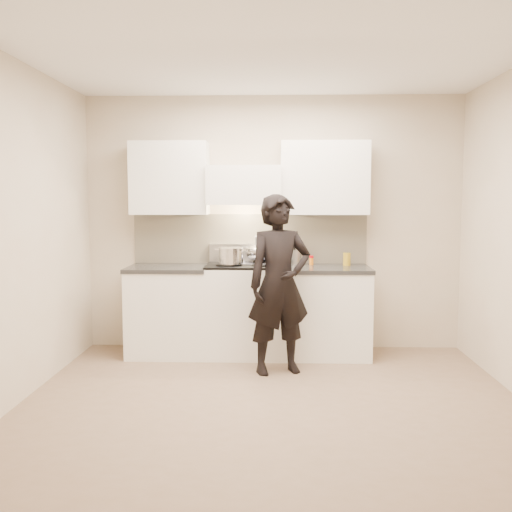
{
  "coord_description": "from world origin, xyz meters",
  "views": [
    {
      "loc": [
        0.01,
        -4.38,
        1.6
      ],
      "look_at": [
        -0.16,
        1.05,
        1.07
      ],
      "focal_mm": 40.0,
      "sensor_mm": 36.0,
      "label": 1
    }
  ],
  "objects_px": {
    "utensil_crock": "(295,256)",
    "person": "(279,284)",
    "counter_right": "(324,311)",
    "wok": "(261,252)",
    "stove": "(244,309)"
  },
  "relations": [
    {
      "from": "counter_right",
      "to": "utensil_crock",
      "type": "bearing_deg",
      "value": 141.69
    },
    {
      "from": "wok",
      "to": "utensil_crock",
      "type": "distance_m",
      "value": 0.37
    },
    {
      "from": "utensil_crock",
      "to": "person",
      "type": "relative_size",
      "value": 0.17
    },
    {
      "from": "wok",
      "to": "utensil_crock",
      "type": "xyz_separation_m",
      "value": [
        0.35,
        0.09,
        -0.05
      ]
    },
    {
      "from": "counter_right",
      "to": "person",
      "type": "bearing_deg",
      "value": -127.54
    },
    {
      "from": "stove",
      "to": "wok",
      "type": "xyz_separation_m",
      "value": [
        0.18,
        0.14,
        0.58
      ]
    },
    {
      "from": "counter_right",
      "to": "person",
      "type": "distance_m",
      "value": 0.85
    },
    {
      "from": "stove",
      "to": "utensil_crock",
      "type": "distance_m",
      "value": 0.79
    },
    {
      "from": "stove",
      "to": "wok",
      "type": "height_order",
      "value": "wok"
    },
    {
      "from": "wok",
      "to": "person",
      "type": "xyz_separation_m",
      "value": [
        0.18,
        -0.76,
        -0.23
      ]
    },
    {
      "from": "utensil_crock",
      "to": "counter_right",
      "type": "bearing_deg",
      "value": -38.31
    },
    {
      "from": "utensil_crock",
      "to": "person",
      "type": "height_order",
      "value": "person"
    },
    {
      "from": "wok",
      "to": "counter_right",
      "type": "bearing_deg",
      "value": -12.47
    },
    {
      "from": "counter_right",
      "to": "utensil_crock",
      "type": "distance_m",
      "value": 0.67
    },
    {
      "from": "wok",
      "to": "utensil_crock",
      "type": "relative_size",
      "value": 1.55
    }
  ]
}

